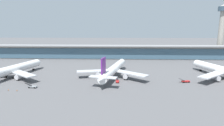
# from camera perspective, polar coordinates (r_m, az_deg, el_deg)

# --- Properties ---
(ground_plane) EXTENTS (1200.00, 1200.00, 0.00)m
(ground_plane) POSITION_cam_1_polar(r_m,az_deg,el_deg) (119.85, -0.20, -4.52)
(ground_plane) COLOR #515154
(airliner_left_stand) EXTENTS (47.58, 62.61, 16.75)m
(airliner_left_stand) POSITION_cam_1_polar(r_m,az_deg,el_deg) (134.64, -30.08, -1.98)
(airliner_left_stand) COLOR white
(airliner_left_stand) RESTS_ON ground
(airliner_centre_stand) EXTENTS (47.25, 62.36, 16.75)m
(airliner_centre_stand) POSITION_cam_1_polar(r_m,az_deg,el_deg) (118.00, 0.50, -2.13)
(airliner_centre_stand) COLOR white
(airliner_centre_stand) RESTS_ON ground
(service_truck_near_nose_red) EXTENTS (6.92, 2.48, 2.70)m
(service_truck_near_nose_red) POSITION_cam_1_polar(r_m,az_deg,el_deg) (116.05, 22.78, -5.48)
(service_truck_near_nose_red) COLOR #B21E1E
(service_truck_near_nose_red) RESTS_ON ground
(service_truck_under_wing_grey) EXTENTS (6.92, 2.47, 2.70)m
(service_truck_under_wing_grey) POSITION_cam_1_polar(r_m,az_deg,el_deg) (107.00, -24.57, -6.96)
(service_truck_under_wing_grey) COLOR gray
(service_truck_under_wing_grey) RESTS_ON ground
(service_truck_mid_apron_red) EXTENTS (1.95, 6.81, 2.70)m
(service_truck_mid_apron_red) POSITION_cam_1_polar(r_m,az_deg,el_deg) (107.77, 1.78, -5.84)
(service_truck_mid_apron_red) COLOR #B21E1E
(service_truck_mid_apron_red) RESTS_ON ground
(terminal_building) EXTENTS (265.14, 12.80, 15.20)m
(terminal_building) POSITION_cam_1_polar(r_m,az_deg,el_deg) (192.00, 0.81, 3.65)
(terminal_building) COLOR #9E998E
(terminal_building) RESTS_ON ground
(control_tower) EXTENTS (12.00, 12.00, 64.73)m
(control_tower) POSITION_cam_1_polar(r_m,az_deg,el_deg) (238.76, 32.21, 10.05)
(control_tower) COLOR #9E998E
(control_tower) RESTS_ON ground
(safety_cone_alpha) EXTENTS (0.62, 0.62, 0.70)m
(safety_cone_alpha) POSITION_cam_1_polar(r_m,az_deg,el_deg) (105.67, -28.59, -7.81)
(safety_cone_alpha) COLOR orange
(safety_cone_alpha) RESTS_ON ground
(safety_cone_bravo) EXTENTS (0.62, 0.62, 0.70)m
(safety_cone_bravo) POSITION_cam_1_polar(r_m,az_deg,el_deg) (108.70, -30.70, -7.51)
(safety_cone_bravo) COLOR orange
(safety_cone_bravo) RESTS_ON ground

